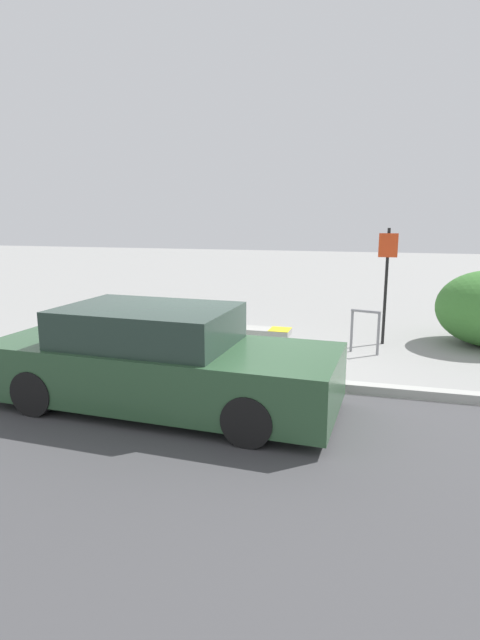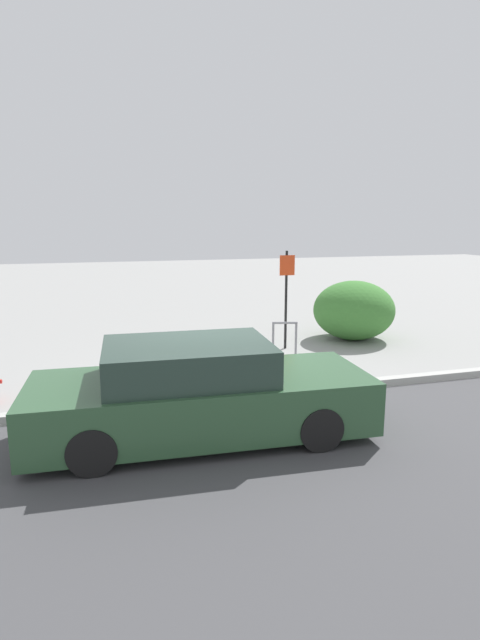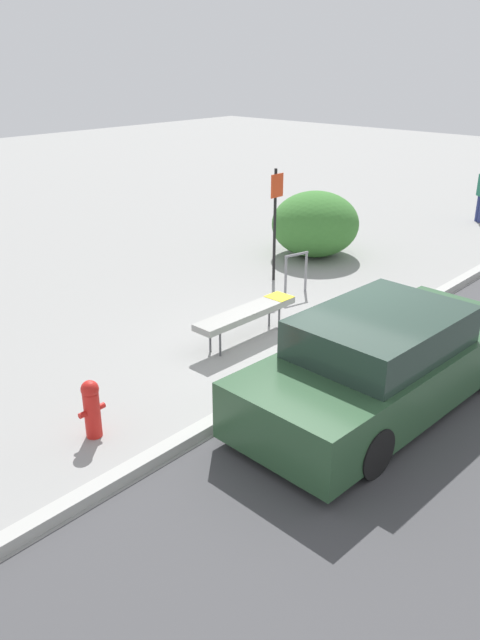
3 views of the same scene
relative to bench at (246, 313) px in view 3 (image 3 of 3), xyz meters
name	(u,v)px [view 3 (image 3 of 3)]	position (x,y,z in m)	size (l,w,h in m)	color
ground_plane	(325,362)	(0.20, -1.44, -0.48)	(60.00, 60.00, 0.00)	gray
curb	(325,359)	(0.20, -1.44, -0.41)	(60.00, 0.20, 0.13)	#A8A8A3
bench	(246,313)	(0.00, 0.00, 0.00)	(2.03, 0.46, 0.54)	#515156
bike_rack	(296,269)	(2.28, 0.74, 0.03)	(0.55, 0.18, 0.83)	gray
sign_post	(275,215)	(2.62, 1.57, 0.91)	(0.36, 0.08, 2.30)	black
fire_hydrant	(92,407)	(-3.37, -0.49, -0.07)	(0.36, 0.22, 0.77)	red
shrub_hedge	(315,224)	(4.63, 2.00, 0.27)	(2.05, 1.99, 1.49)	#3D7A33
parked_car_near	(385,362)	(-0.30, -2.70, 0.15)	(4.72, 1.95, 1.36)	black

